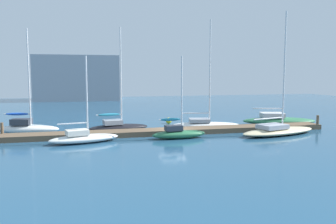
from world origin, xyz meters
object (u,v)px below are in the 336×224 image
sailboat_4 (205,123)px  sailboat_5 (278,130)px  sailboat_1 (84,137)px  mooring_buoy_yellow (169,121)px  mooring_buoy_red (35,128)px  sailboat_3 (178,132)px  harbor_building_distant (77,78)px  sailboat_2 (118,126)px  sailboat_6 (278,120)px  sailboat_0 (27,127)px

sailboat_4 → sailboat_5: size_ratio=0.99×
sailboat_1 → mooring_buoy_yellow: size_ratio=10.50×
mooring_buoy_yellow → mooring_buoy_red: bearing=-173.3°
sailboat_3 → harbor_building_distant: bearing=98.0°
sailboat_4 → sailboat_5: sailboat_5 is taller
sailboat_2 → harbor_building_distant: bearing=88.3°
sailboat_2 → sailboat_5: bearing=-28.6°
sailboat_4 → sailboat_1: bearing=-146.2°
sailboat_2 → sailboat_4: 9.83m
harbor_building_distant → sailboat_5: bearing=-69.9°
mooring_buoy_yellow → sailboat_2: bearing=-147.3°
sailboat_6 → sailboat_4: bearing=-165.4°
sailboat_6 → sailboat_0: bearing=-166.5°
sailboat_5 → mooring_buoy_red: 25.27m
sailboat_2 → sailboat_0: bearing=169.4°
sailboat_2 → mooring_buoy_red: bearing=156.8°
sailboat_3 → sailboat_6: bearing=20.2°
sailboat_0 → mooring_buoy_yellow: size_ratio=14.55×
sailboat_5 → sailboat_6: 7.29m
sailboat_4 → harbor_building_distant: (-14.52, 48.34, 4.63)m
sailboat_6 → mooring_buoy_red: bearing=-170.5°
mooring_buoy_red → sailboat_4: bearing=-7.1°
mooring_buoy_yellow → mooring_buoy_red: mooring_buoy_yellow is taller
sailboat_1 → sailboat_6: 23.34m
sailboat_6 → sailboat_5: bearing=-107.4°
sailboat_0 → sailboat_4: sailboat_4 is taller
sailboat_2 → mooring_buoy_red: 8.91m
sailboat_2 → sailboat_3: 7.51m
sailboat_1 → sailboat_2: 6.57m
sailboat_2 → harbor_building_distant: (-4.70, 48.50, 4.56)m
sailboat_1 → mooring_buoy_yellow: bearing=30.2°
sailboat_3 → sailboat_1: bearing=177.7°
harbor_building_distant → sailboat_0: bearing=-95.2°
sailboat_4 → mooring_buoy_yellow: (-3.24, 4.07, -0.13)m
sailboat_6 → mooring_buoy_red: (-27.64, 2.22, -0.31)m
mooring_buoy_red → sailboat_2: bearing=-15.9°
sailboat_3 → mooring_buoy_red: size_ratio=13.12×
sailboat_5 → sailboat_6: size_ratio=0.91×
sailboat_1 → sailboat_4: bearing=9.3°
sailboat_0 → sailboat_3: sailboat_0 is taller
sailboat_2 → harbor_building_distant: sailboat_2 is taller
sailboat_6 → mooring_buoy_red: 27.73m
sailboat_6 → sailboat_2: bearing=-165.2°
sailboat_3 → sailboat_6: (14.02, 5.78, 0.03)m
sailboat_5 → mooring_buoy_red: bearing=146.5°
sailboat_2 → sailboat_4: (9.83, 0.16, -0.07)m
mooring_buoy_yellow → sailboat_5: bearing=-49.6°
sailboat_4 → mooring_buoy_red: size_ratio=20.52×
harbor_building_distant → mooring_buoy_red: bearing=-94.8°
sailboat_2 → sailboat_5: (15.27, -5.98, -0.07)m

